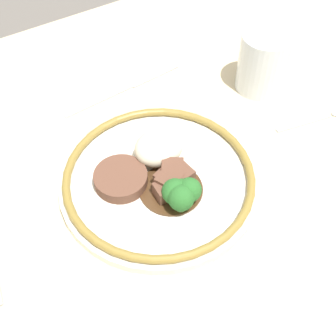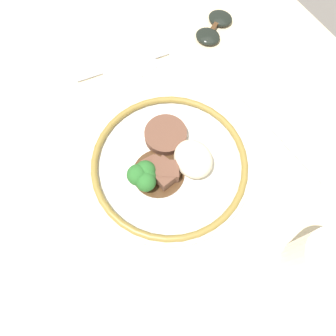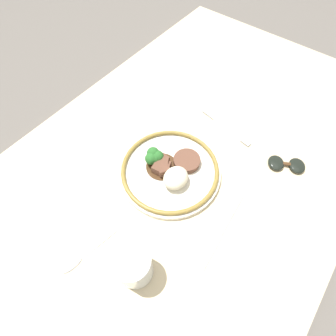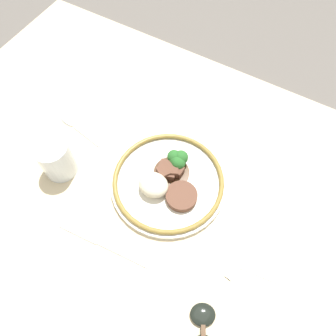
{
  "view_description": "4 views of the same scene",
  "coord_description": "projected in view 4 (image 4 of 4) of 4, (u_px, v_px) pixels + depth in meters",
  "views": [
    {
      "loc": [
        -0.15,
        -0.37,
        0.58
      ],
      "look_at": [
        0.06,
        -0.02,
        0.08
      ],
      "focal_mm": 50.0,
      "sensor_mm": 36.0,
      "label": 1
    },
    {
      "loc": [
        0.24,
        -0.13,
        0.58
      ],
      "look_at": [
        0.06,
        -0.02,
        0.07
      ],
      "focal_mm": 35.0,
      "sensor_mm": 36.0,
      "label": 2
    },
    {
      "loc": [
        0.35,
        0.22,
        0.68
      ],
      "look_at": [
        0.05,
        -0.02,
        0.06
      ],
      "focal_mm": 28.0,
      "sensor_mm": 36.0,
      "label": 3
    },
    {
      "loc": [
        -0.13,
        0.3,
        0.77
      ],
      "look_at": [
        0.06,
        -0.03,
        0.07
      ],
      "focal_mm": 35.0,
      "sensor_mm": 36.0,
      "label": 4
    }
  ],
  "objects": [
    {
      "name": "plate",
      "position": [
        168.0,
        180.0,
        0.81
      ],
      "size": [
        0.29,
        0.29,
        0.06
      ],
      "color": "silver",
      "rests_on": "dining_table"
    },
    {
      "name": "knife",
      "position": [
        99.0,
        243.0,
        0.75
      ],
      "size": [
        0.23,
        0.03,
        0.0
      ],
      "rotation": [
        0.0,
        0.0,
        0.08
      ],
      "color": "#ADADB2",
      "rests_on": "dining_table"
    },
    {
      "name": "fork",
      "position": [
        247.0,
        250.0,
        0.74
      ],
      "size": [
        0.04,
        0.2,
        0.0
      ],
      "rotation": [
        0.0,
        0.0,
        1.41
      ],
      "color": "#ADADB2",
      "rests_on": "napkin"
    },
    {
      "name": "sunglasses",
      "position": [
        203.0,
        331.0,
        0.66
      ],
      "size": [
        0.1,
        0.12,
        0.02
      ],
      "rotation": [
        0.0,
        0.0,
        0.5
      ],
      "color": "black",
      "rests_on": "dining_table"
    },
    {
      "name": "dining_table",
      "position": [
        183.0,
        199.0,
        0.82
      ],
      "size": [
        1.52,
        0.91,
        0.03
      ],
      "color": "beige",
      "rests_on": "ground"
    },
    {
      "name": "napkin",
      "position": [
        259.0,
        251.0,
        0.74
      ],
      "size": [
        0.14,
        0.12,
        0.0
      ],
      "color": "white",
      "rests_on": "dining_table"
    },
    {
      "name": "juice_glass",
      "position": [
        57.0,
        160.0,
        0.8
      ],
      "size": [
        0.08,
        0.08,
        0.1
      ],
      "color": "yellow",
      "rests_on": "dining_table"
    },
    {
      "name": "ground_plane",
      "position": [
        183.0,
        202.0,
        0.83
      ],
      "size": [
        8.0,
        8.0,
        0.0
      ],
      "primitive_type": "plane",
      "color": "#5B5651"
    },
    {
      "name": "spoon",
      "position": [
        72.0,
        125.0,
        0.91
      ],
      "size": [
        0.15,
        0.04,
        0.01
      ],
      "rotation": [
        0.0,
        0.0,
        -0.18
      ],
      "color": "#ADADB2",
      "rests_on": "dining_table"
    }
  ]
}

